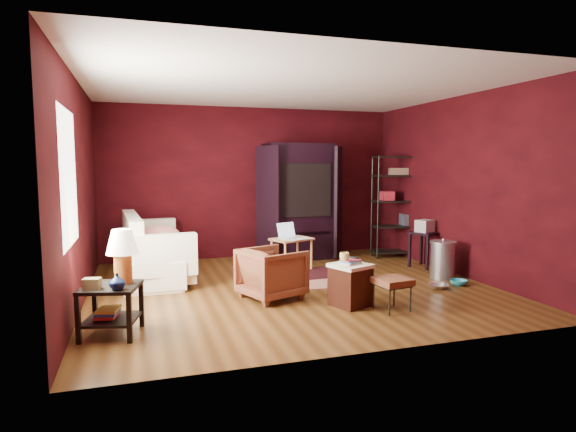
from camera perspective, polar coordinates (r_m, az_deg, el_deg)
name	(u,v)px	position (r m, az deg, el deg)	size (l,w,h in m)	color
room	(290,189)	(6.68, 0.23, 3.24)	(5.54, 5.04, 2.84)	brown
sofa	(153,251)	(7.69, -15.69, -4.00)	(2.14, 0.62, 0.84)	white
armchair	(272,271)	(6.28, -1.94, -6.51)	(0.71, 0.66, 0.73)	black
pet_bowl_steel	(439,279)	(7.13, 17.47, -7.18)	(0.26, 0.06, 0.26)	silver
pet_bowl_turquoise	(459,277)	(7.42, 19.59, -6.80)	(0.25, 0.08, 0.25)	teal
vase	(117,282)	(5.02, -19.60, -7.37)	(0.16, 0.16, 0.16)	#0D1A42
mug	(345,255)	(5.87, 6.72, -4.66)	(0.12, 0.09, 0.12)	#EADE72
side_table	(117,272)	(5.24, -19.63, -6.24)	(0.66, 0.66, 1.08)	black
sofa_cushions	(153,249)	(7.68, -15.70, -3.84)	(1.02, 2.21, 0.90)	white
hamper	(350,284)	(6.02, 7.40, -7.99)	(0.55, 0.55, 0.60)	#421A0F
footstool	(392,282)	(5.91, 12.25, -7.68)	(0.44, 0.44, 0.39)	black
rug_round	(305,278)	(7.44, 2.05, -7.36)	(1.51, 1.51, 0.01)	beige
rug_oriental	(302,274)	(7.65, 1.63, -6.90)	(1.22, 0.85, 0.01)	#46121A
laptop_desk	(291,242)	(7.89, 0.38, -3.05)	(0.75, 0.66, 0.78)	#F7B671
tv_armoire	(299,199)	(8.87, 1.28, 2.00)	(1.67, 0.90, 2.12)	black
wire_shelving	(398,202)	(9.27, 12.95, 1.63)	(0.98, 0.56, 1.90)	#242B25
small_stand	(425,232)	(8.45, 15.90, -1.83)	(0.53, 0.53, 0.81)	black
trash_can	(443,260)	(7.74, 17.87, -4.94)	(0.51, 0.51, 0.62)	#B7B7BF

